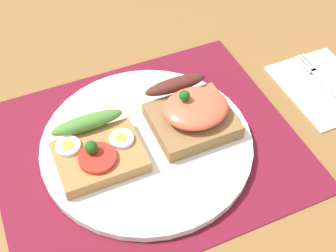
{
  "coord_description": "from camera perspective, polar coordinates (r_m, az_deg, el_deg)",
  "views": [
    {
      "loc": [
        -12.1,
        -34.54,
        45.61
      ],
      "look_at": [
        3.0,
        0.0,
        2.84
      ],
      "focal_mm": 47.74,
      "sensor_mm": 36.0,
      "label": 1
    }
  ],
  "objects": [
    {
      "name": "ground_plane",
      "position": [
        0.6,
        -2.64,
        -3.69
      ],
      "size": [
        120.0,
        90.0,
        3.2
      ],
      "primitive_type": "cube",
      "color": "olive"
    },
    {
      "name": "sandwich_egg_tomato",
      "position": [
        0.55,
        -9.05,
        -3.01
      ],
      "size": [
        10.57,
        9.57,
        3.91
      ],
      "color": "#AD7A44",
      "rests_on": "plate"
    },
    {
      "name": "placemat",
      "position": [
        0.58,
        -2.7,
        -2.63
      ],
      "size": [
        38.45,
        31.92,
        0.3
      ],
      "primitive_type": "cube",
      "color": "maroon",
      "rests_on": "ground_plane"
    },
    {
      "name": "plate",
      "position": [
        0.58,
        -2.73,
        -2.22
      ],
      "size": [
        27.33,
        27.33,
        1.04
      ],
      "primitive_type": "cylinder",
      "color": "white",
      "rests_on": "placemat"
    },
    {
      "name": "sandwich_salmon",
      "position": [
        0.58,
        2.93,
        2.0
      ],
      "size": [
        10.44,
        10.65,
        5.82
      ],
      "color": "olive",
      "rests_on": "plate"
    },
    {
      "name": "fork",
      "position": [
        0.7,
        19.15,
        5.56
      ],
      "size": [
        1.62,
        13.22,
        0.32
      ],
      "color": "#B7B7BC",
      "rests_on": "napkin"
    },
    {
      "name": "napkin",
      "position": [
        0.7,
        19.1,
        5.06
      ],
      "size": [
        11.58,
        14.45,
        0.6
      ],
      "primitive_type": "cube",
      "color": "white",
      "rests_on": "ground_plane"
    }
  ]
}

